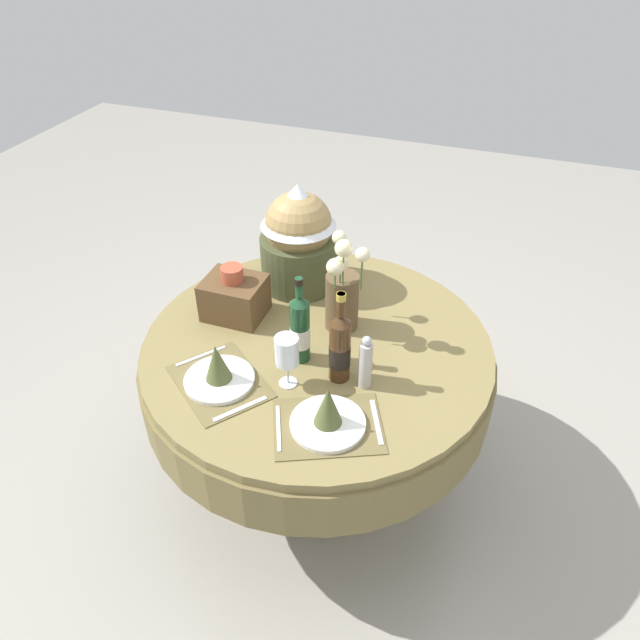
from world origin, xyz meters
TOP-DOWN VIEW (x-y plane):
  - ground at (0.00, 0.00)m, footprint 8.00×8.00m
  - dining_table at (0.00, 0.00)m, footprint 1.32×1.32m
  - place_setting_left at (-0.24, -0.31)m, footprint 0.43×0.41m
  - place_setting_right at (0.17, -0.38)m, footprint 0.42×0.38m
  - flower_vase at (0.05, 0.12)m, footprint 0.18×0.22m
  - wine_bottle_left at (-0.03, -0.10)m, footprint 0.07×0.07m
  - wine_bottle_rear at (0.13, -0.15)m, footprint 0.07×0.07m
  - wine_glass_left at (-0.02, -0.24)m, footprint 0.08×0.08m
  - pepper_mill at (0.23, -0.16)m, footprint 0.05×0.05m
  - gift_tub_back_left at (-0.20, 0.35)m, footprint 0.32×0.32m
  - woven_basket_side_left at (-0.36, 0.06)m, footprint 0.22×0.19m

SIDE VIEW (x-z plane):
  - ground at x=0.00m, z-range 0.00..0.00m
  - dining_table at x=0.00m, z-range 0.23..0.97m
  - place_setting_left at x=-0.24m, z-range 0.71..0.87m
  - place_setting_right at x=0.17m, z-range 0.71..0.87m
  - woven_basket_side_left at x=-0.36m, z-range 0.72..0.93m
  - pepper_mill at x=0.23m, z-range 0.73..0.94m
  - wine_bottle_rear at x=0.13m, z-range 0.70..1.05m
  - wine_bottle_left at x=-0.03m, z-range 0.70..1.04m
  - wine_glass_left at x=-0.02m, z-range 0.78..0.98m
  - flower_vase at x=0.05m, z-range 0.70..1.10m
  - gift_tub_back_left at x=-0.20m, z-range 0.75..1.20m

